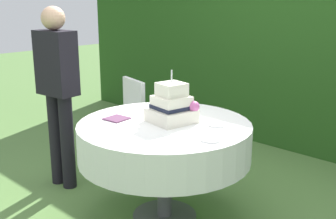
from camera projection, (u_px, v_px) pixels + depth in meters
ground_plane at (165, 216)px, 3.37m from camera, size 20.00×20.00×0.00m
foliage_hedge at (310, 46)px, 4.65m from camera, size 6.81×0.54×2.28m
cake_table at (164, 141)px, 3.20m from camera, size 1.29×1.29×0.77m
wedding_cake at (172, 107)px, 3.17m from camera, size 0.35×0.34×0.39m
serving_plate_near at (211, 139)px, 2.79m from camera, size 0.14×0.14×0.01m
serving_plate_far at (217, 125)px, 3.11m from camera, size 0.14×0.14×0.01m
napkin_stack at (117, 119)px, 3.26m from camera, size 0.17×0.17×0.01m
garden_chair at (125, 115)px, 4.19m from camera, size 0.49×0.49×0.89m
standing_person at (58, 85)px, 3.69m from camera, size 0.38×0.24×1.60m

